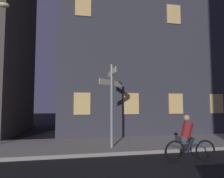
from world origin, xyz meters
name	(u,v)px	position (x,y,z in m)	size (l,w,h in m)	color
sidewalk_kerb	(104,145)	(0.00, 7.44, 0.07)	(40.00, 3.47, 0.14)	gray
signpost	(112,96)	(0.20, 6.52, 2.32)	(1.26, 1.72, 3.57)	gray
cyclist	(189,139)	(2.57, 4.55, 0.75)	(1.82, 0.36, 1.61)	black
building_right_block	(145,14)	(4.60, 13.83, 9.80)	(13.91, 9.66, 19.60)	#383842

